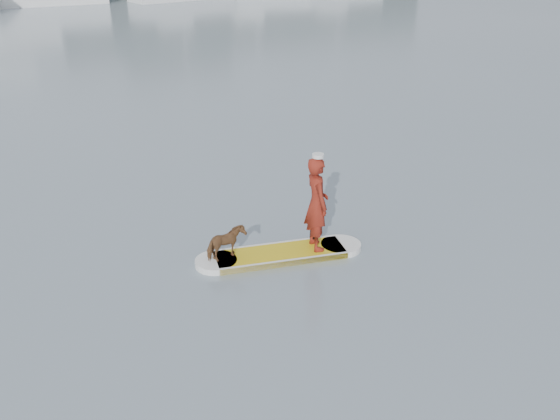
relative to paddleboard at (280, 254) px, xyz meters
name	(u,v)px	position (x,y,z in m)	size (l,w,h in m)	color
ground	(201,348)	(-2.39, -1.97, -0.06)	(140.00, 140.00, 0.00)	slate
paddleboard	(280,254)	(0.00, 0.00, 0.00)	(3.24, 1.34, 0.12)	gold
paddler	(317,204)	(0.70, -0.16, 0.99)	(0.68, 0.44, 1.85)	maroon
white_cap	(318,156)	(0.70, -0.16, 1.95)	(0.22, 0.22, 0.07)	silver
dog	(226,243)	(-1.02, 0.23, 0.38)	(0.34, 0.75, 0.64)	#50301B
paddle	(313,209)	(0.80, 0.14, 0.74)	(0.10, 0.30, 2.00)	black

